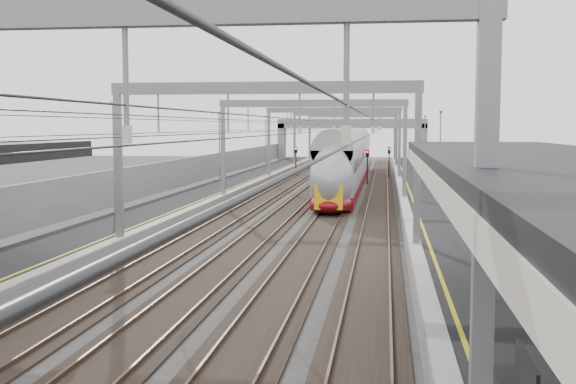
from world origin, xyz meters
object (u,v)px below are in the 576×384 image
(overbridge, at_px, (352,130))
(bench, at_px, (519,378))
(train, at_px, (348,164))
(signal_green, at_px, (296,156))

(overbridge, distance_m, bench, 95.84)
(train, xyz_separation_m, bench, (5.76, -56.83, -0.58))
(overbridge, height_order, train, overbridge)
(bench, relative_size, signal_green, 0.56)
(bench, height_order, signal_green, signal_green)
(overbridge, relative_size, bench, 11.32)
(overbridge, height_order, signal_green, overbridge)
(overbridge, xyz_separation_m, signal_green, (-5.20, -25.40, -2.89))
(overbridge, bearing_deg, bench, -85.65)
(overbridge, bearing_deg, train, -87.78)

